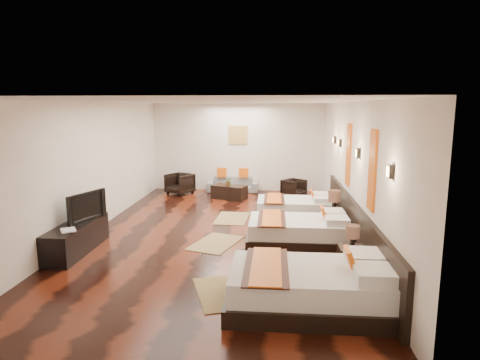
# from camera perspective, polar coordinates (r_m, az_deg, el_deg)

# --- Properties ---
(floor) EXTENTS (5.50, 9.50, 0.01)m
(floor) POSITION_cam_1_polar(r_m,az_deg,el_deg) (9.10, -2.90, -7.26)
(floor) COLOR black
(floor) RESTS_ON ground
(ceiling) EXTENTS (5.50, 9.50, 0.01)m
(ceiling) POSITION_cam_1_polar(r_m,az_deg,el_deg) (8.69, -3.06, 10.67)
(ceiling) COLOR white
(ceiling) RESTS_ON floor
(back_wall) EXTENTS (5.50, 0.01, 2.80)m
(back_wall) POSITION_cam_1_polar(r_m,az_deg,el_deg) (13.47, -0.27, 4.49)
(back_wall) COLOR silver
(back_wall) RESTS_ON floor
(left_wall) EXTENTS (0.01, 9.50, 2.80)m
(left_wall) POSITION_cam_1_polar(r_m,az_deg,el_deg) (9.55, -19.57, 1.62)
(left_wall) COLOR silver
(left_wall) RESTS_ON floor
(right_wall) EXTENTS (0.01, 9.50, 2.80)m
(right_wall) POSITION_cam_1_polar(r_m,az_deg,el_deg) (8.84, 14.97, 1.23)
(right_wall) COLOR silver
(right_wall) RESTS_ON floor
(headboard_panel) EXTENTS (0.08, 6.60, 0.90)m
(headboard_panel) POSITION_cam_1_polar(r_m,az_deg,el_deg) (8.27, 15.37, -6.14)
(headboard_panel) COLOR black
(headboard_panel) RESTS_ON floor
(bed_near) EXTENTS (2.24, 1.41, 0.85)m
(bed_near) POSITION_cam_1_polar(r_m,az_deg,el_deg) (5.90, 9.74, -14.22)
(bed_near) COLOR black
(bed_near) RESTS_ON floor
(bed_mid) EXTENTS (2.03, 1.28, 0.78)m
(bed_mid) POSITION_cam_1_polar(r_m,az_deg,el_deg) (8.41, 8.17, -6.91)
(bed_mid) COLOR black
(bed_mid) RESTS_ON floor
(bed_far) EXTENTS (1.86, 1.17, 0.71)m
(bed_far) POSITION_cam_1_polar(r_m,az_deg,el_deg) (10.33, 7.52, -3.81)
(bed_far) COLOR black
(bed_far) RESTS_ON floor
(nightstand_a) EXTENTS (0.42, 0.42, 0.82)m
(nightstand_a) POSITION_cam_1_polar(r_m,az_deg,el_deg) (7.12, 15.00, -10.14)
(nightstand_a) COLOR black
(nightstand_a) RESTS_ON floor
(nightstand_b) EXTENTS (0.48, 0.48, 0.96)m
(nightstand_b) POSITION_cam_1_polar(r_m,az_deg,el_deg) (9.14, 12.64, -5.21)
(nightstand_b) COLOR black
(nightstand_b) RESTS_ON floor
(jute_mat_near) EXTENTS (1.09, 1.38, 0.01)m
(jute_mat_near) POSITION_cam_1_polar(r_m,az_deg,el_deg) (6.35, -2.29, -15.08)
(jute_mat_near) COLOR #977D4D
(jute_mat_near) RESTS_ON floor
(jute_mat_mid) EXTENTS (1.09, 1.38, 0.01)m
(jute_mat_mid) POSITION_cam_1_polar(r_m,az_deg,el_deg) (8.45, -3.35, -8.59)
(jute_mat_mid) COLOR #977D4D
(jute_mat_mid) RESTS_ON floor
(jute_mat_far) EXTENTS (0.82, 1.24, 0.01)m
(jute_mat_far) POSITION_cam_1_polar(r_m,az_deg,el_deg) (10.23, -1.09, -5.24)
(jute_mat_far) COLOR #977D4D
(jute_mat_far) RESTS_ON floor
(tv_console) EXTENTS (0.50, 1.80, 0.55)m
(tv_console) POSITION_cam_1_polar(r_m,az_deg,el_deg) (8.46, -21.40, -7.35)
(tv_console) COLOR black
(tv_console) RESTS_ON floor
(tv) EXTENTS (0.43, 0.95, 0.56)m
(tv) POSITION_cam_1_polar(r_m,az_deg,el_deg) (8.50, -20.63, -3.35)
(tv) COLOR black
(tv) RESTS_ON tv_console
(book) EXTENTS (0.38, 0.40, 0.03)m
(book) POSITION_cam_1_polar(r_m,az_deg,el_deg) (7.91, -23.29, -6.48)
(book) COLOR black
(book) RESTS_ON tv_console
(figurine) EXTENTS (0.34, 0.34, 0.31)m
(figurine) POSITION_cam_1_polar(r_m,az_deg,el_deg) (8.94, -19.69, -3.48)
(figurine) COLOR brown
(figurine) RESTS_ON tv_console
(sofa) EXTENTS (1.63, 0.68, 0.47)m
(sofa) POSITION_cam_1_polar(r_m,az_deg,el_deg) (13.35, -1.00, -0.61)
(sofa) COLOR slate
(sofa) RESTS_ON floor
(armchair_left) EXTENTS (0.96, 0.97, 0.65)m
(armchair_left) POSITION_cam_1_polar(r_m,az_deg,el_deg) (13.10, -8.24, -0.53)
(armchair_left) COLOR black
(armchair_left) RESTS_ON floor
(armchair_right) EXTENTS (0.83, 0.83, 0.55)m
(armchair_right) POSITION_cam_1_polar(r_m,az_deg,el_deg) (12.65, 7.37, -1.12)
(armchair_right) COLOR black
(armchair_right) RESTS_ON floor
(coffee_table) EXTENTS (1.11, 0.82, 0.40)m
(coffee_table) POSITION_cam_1_polar(r_m,az_deg,el_deg) (12.36, -1.48, -1.64)
(coffee_table) COLOR black
(coffee_table) RESTS_ON floor
(table_plant) EXTENTS (0.25, 0.23, 0.25)m
(table_plant) POSITION_cam_1_polar(r_m,az_deg,el_deg) (12.28, -1.55, -0.17)
(table_plant) COLOR #266020
(table_plant) RESTS_ON coffee_table
(orange_panel_a) EXTENTS (0.04, 0.40, 1.30)m
(orange_panel_a) POSITION_cam_1_polar(r_m,az_deg,el_deg) (6.96, 17.64, 1.28)
(orange_panel_a) COLOR #D86014
(orange_panel_a) RESTS_ON right_wall
(orange_panel_b) EXTENTS (0.04, 0.40, 1.30)m
(orange_panel_b) POSITION_cam_1_polar(r_m,az_deg,el_deg) (9.10, 14.60, 3.39)
(orange_panel_b) COLOR #D86014
(orange_panel_b) RESTS_ON right_wall
(sconce_near) EXTENTS (0.07, 0.12, 0.18)m
(sconce_near) POSITION_cam_1_polar(r_m,az_deg,el_deg) (5.87, 19.82, 1.10)
(sconce_near) COLOR black
(sconce_near) RESTS_ON right_wall
(sconce_mid) EXTENTS (0.07, 0.12, 0.18)m
(sconce_mid) POSITION_cam_1_polar(r_m,az_deg,el_deg) (8.00, 15.79, 3.55)
(sconce_mid) COLOR black
(sconce_mid) RESTS_ON right_wall
(sconce_far) EXTENTS (0.07, 0.12, 0.18)m
(sconce_far) POSITION_cam_1_polar(r_m,az_deg,el_deg) (10.16, 13.46, 4.95)
(sconce_far) COLOR black
(sconce_far) RESTS_ON right_wall
(sconce_lounge) EXTENTS (0.07, 0.12, 0.18)m
(sconce_lounge) POSITION_cam_1_polar(r_m,az_deg,el_deg) (11.05, 12.76, 5.37)
(sconce_lounge) COLOR black
(sconce_lounge) RESTS_ON right_wall
(gold_artwork) EXTENTS (0.60, 0.04, 0.60)m
(gold_artwork) POSITION_cam_1_polar(r_m,az_deg,el_deg) (13.42, -0.28, 6.18)
(gold_artwork) COLOR #AD873F
(gold_artwork) RESTS_ON back_wall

